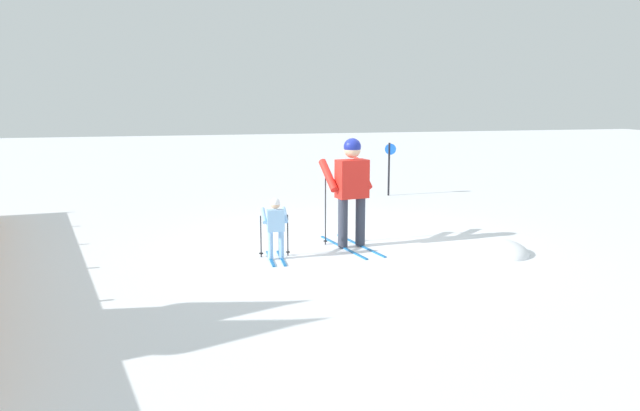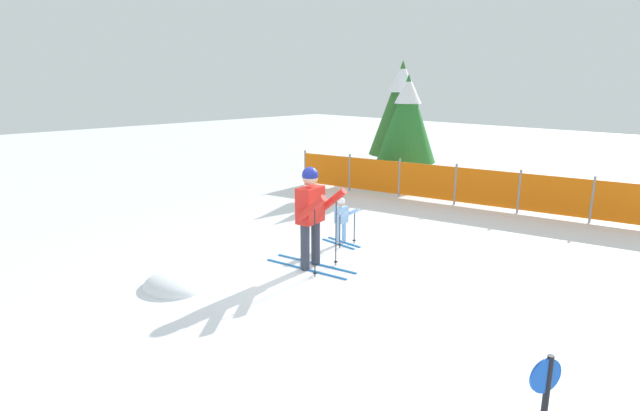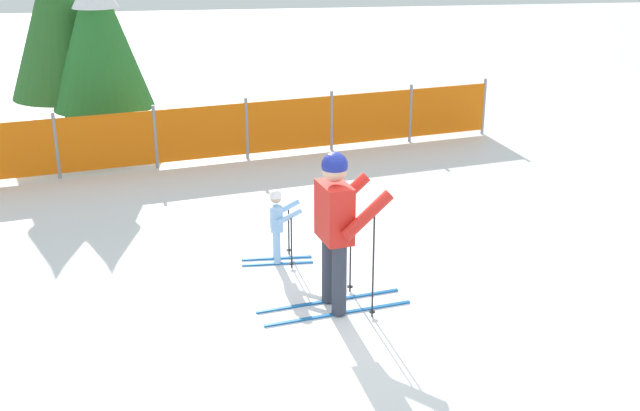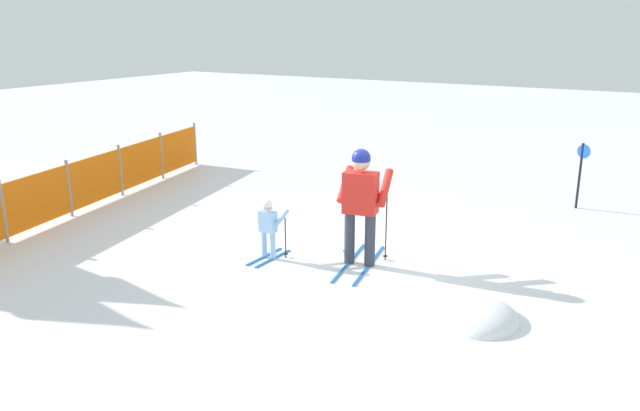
{
  "view_description": "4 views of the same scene",
  "coord_description": "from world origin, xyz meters",
  "px_view_note": "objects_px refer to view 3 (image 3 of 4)",
  "views": [
    {
      "loc": [
        -10.13,
        2.96,
        2.55
      ],
      "look_at": [
        -0.24,
        0.61,
        0.73
      ],
      "focal_mm": 35.0,
      "sensor_mm": 36.0,
      "label": 1
    },
    {
      "loc": [
        5.83,
        -5.88,
        3.3
      ],
      "look_at": [
        -0.58,
        0.64,
        0.99
      ],
      "focal_mm": 28.0,
      "sensor_mm": 36.0,
      "label": 2
    },
    {
      "loc": [
        -1.68,
        -7.94,
        4.22
      ],
      "look_at": [
        -0.26,
        1.07,
        0.88
      ],
      "focal_mm": 45.0,
      "sensor_mm": 36.0,
      "label": 3
    },
    {
      "loc": [
        -8.47,
        -3.98,
        3.63
      ],
      "look_at": [
        -0.45,
        0.67,
        0.92
      ],
      "focal_mm": 35.0,
      "sensor_mm": 36.0,
      "label": 4
    }
  ],
  "objects_px": {
    "skier_child": "(278,221)",
    "safety_fence": "(247,129)",
    "conifer_far": "(98,31)",
    "conifer_near": "(60,13)",
    "skier_adult": "(337,217)"
  },
  "relations": [
    {
      "from": "safety_fence",
      "to": "conifer_near",
      "type": "relative_size",
      "value": 2.47
    },
    {
      "from": "skier_child",
      "to": "safety_fence",
      "type": "relative_size",
      "value": 0.1
    },
    {
      "from": "skier_adult",
      "to": "skier_child",
      "type": "relative_size",
      "value": 1.89
    },
    {
      "from": "skier_child",
      "to": "safety_fence",
      "type": "bearing_deg",
      "value": 93.03
    },
    {
      "from": "conifer_far",
      "to": "safety_fence",
      "type": "bearing_deg",
      "value": -27.63
    },
    {
      "from": "safety_fence",
      "to": "conifer_near",
      "type": "xyz_separation_m",
      "value": [
        -3.33,
        2.07,
        1.87
      ]
    },
    {
      "from": "conifer_near",
      "to": "safety_fence",
      "type": "bearing_deg",
      "value": -31.8
    },
    {
      "from": "skier_child",
      "to": "safety_fence",
      "type": "height_order",
      "value": "safety_fence"
    },
    {
      "from": "safety_fence",
      "to": "conifer_far",
      "type": "height_order",
      "value": "conifer_far"
    },
    {
      "from": "skier_child",
      "to": "conifer_far",
      "type": "bearing_deg",
      "value": 116.12
    },
    {
      "from": "skier_adult",
      "to": "safety_fence",
      "type": "height_order",
      "value": "skier_adult"
    },
    {
      "from": "conifer_far",
      "to": "conifer_near",
      "type": "height_order",
      "value": "conifer_near"
    },
    {
      "from": "skier_adult",
      "to": "safety_fence",
      "type": "xyz_separation_m",
      "value": [
        -0.57,
        6.02,
        -0.54
      ]
    },
    {
      "from": "conifer_far",
      "to": "conifer_near",
      "type": "distance_m",
      "value": 1.06
    },
    {
      "from": "skier_adult",
      "to": "conifer_near",
      "type": "xyz_separation_m",
      "value": [
        -3.91,
        8.09,
        1.33
      ]
    }
  ]
}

